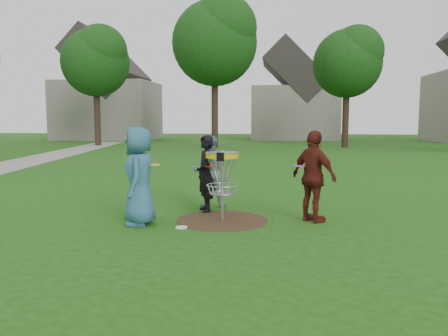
# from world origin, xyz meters

# --- Properties ---
(ground) EXTENTS (100.00, 100.00, 0.00)m
(ground) POSITION_xyz_m (0.00, 0.00, 0.00)
(ground) COLOR #19470F
(ground) RESTS_ON ground
(dirt_patch) EXTENTS (1.80, 1.80, 0.01)m
(dirt_patch) POSITION_xyz_m (0.00, 0.00, 0.00)
(dirt_patch) COLOR #47331E
(dirt_patch) RESTS_ON ground
(player_blue) EXTENTS (0.71, 0.97, 1.83)m
(player_blue) POSITION_xyz_m (-1.50, -0.50, 0.92)
(player_blue) COLOR #2D607D
(player_blue) RESTS_ON ground
(player_black) EXTENTS (0.60, 0.71, 1.64)m
(player_black) POSITION_xyz_m (-0.45, 0.79, 0.82)
(player_black) COLOR black
(player_black) RESTS_ON ground
(player_grey) EXTENTS (0.85, 0.71, 1.61)m
(player_grey) POSITION_xyz_m (-0.45, 1.32, 0.80)
(player_grey) COLOR slate
(player_grey) RESTS_ON ground
(player_maroon) EXTENTS (1.02, 1.05, 1.77)m
(player_maroon) POSITION_xyz_m (1.76, 0.08, 0.88)
(player_maroon) COLOR #561B13
(player_maroon) RESTS_ON ground
(disc_on_grass) EXTENTS (0.22, 0.22, 0.02)m
(disc_on_grass) POSITION_xyz_m (-0.67, -0.68, 0.01)
(disc_on_grass) COLOR white
(disc_on_grass) RESTS_ON ground
(disc_golf_basket) EXTENTS (0.66, 0.67, 1.38)m
(disc_golf_basket) POSITION_xyz_m (0.00, -0.00, 1.02)
(disc_golf_basket) COLOR #9EA0A5
(disc_golf_basket) RESTS_ON ground
(held_discs) EXTENTS (2.93, 1.68, 0.16)m
(held_discs) POSITION_xyz_m (-0.11, 0.31, 1.05)
(held_discs) COLOR #B6D617
(held_discs) RESTS_ON ground
(tree_row) EXTENTS (51.20, 17.42, 9.90)m
(tree_row) POSITION_xyz_m (0.44, 20.67, 6.21)
(tree_row) COLOR #38281C
(tree_row) RESTS_ON ground
(house_row) EXTENTS (44.50, 10.65, 11.62)m
(house_row) POSITION_xyz_m (4.78, 33.07, 4.14)
(house_row) COLOR gray
(house_row) RESTS_ON ground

